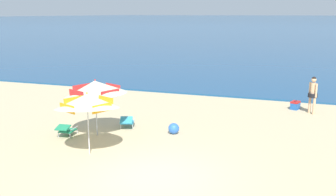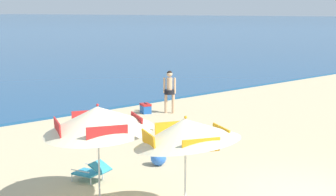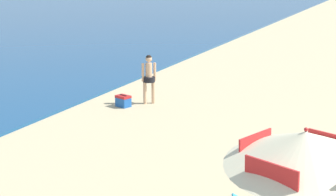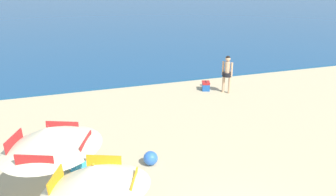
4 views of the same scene
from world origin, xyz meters
name	(u,v)px [view 3 (image 3 of 4)]	position (x,y,z in m)	size (l,w,h in m)	color
beach_umbrella_striped_main	(305,149)	(-3.50, 2.94, 1.87)	(2.56, 2.52, 2.25)	silver
person_standing_near_shore	(149,76)	(4.34, 9.24, 1.02)	(0.43, 0.43, 1.76)	#D8A87F
cooler_box	(123,101)	(3.60, 9.88, 0.20)	(0.49, 0.58, 0.43)	#1E56A8
beach_ball	(260,173)	(-0.77, 4.11, 0.21)	(0.43, 0.43, 0.43)	blue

